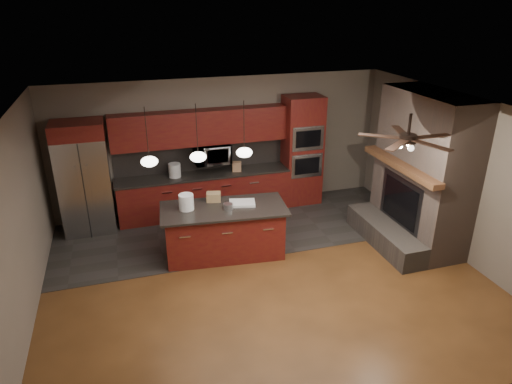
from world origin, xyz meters
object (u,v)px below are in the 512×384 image
object	(u,v)px
oven_tower	(302,151)
refrigerator	(84,178)
microwave	(212,154)
counter_bucket	(175,170)
paint_can	(228,207)
cardboard_box	(214,197)
counter_box	(237,167)
white_bucket	(186,202)
paint_tray	(242,203)
kitchen_island	(224,231)

from	to	relation	value
oven_tower	refrigerator	distance (m)	4.48
microwave	counter_bucket	distance (m)	0.83
refrigerator	paint_can	xyz separation A→B (m)	(2.37, -1.79, -0.12)
microwave	counter_bucket	size ratio (longest dim) A/B	2.61
microwave	cardboard_box	size ratio (longest dim) A/B	2.95
microwave	counter_box	xyz separation A→B (m)	(0.50, -0.10, -0.30)
white_bucket	cardboard_box	bearing A→B (deg)	21.89
refrigerator	paint_can	distance (m)	2.97
counter_box	oven_tower	bearing A→B (deg)	18.27
oven_tower	cardboard_box	xyz separation A→B (m)	(-2.27, -1.44, -0.19)
counter_bucket	counter_box	size ratio (longest dim) A/B	1.40
refrigerator	paint_tray	world-z (taller)	refrigerator
microwave	counter_box	world-z (taller)	microwave
paint_tray	counter_bucket	bearing A→B (deg)	131.74
white_bucket	oven_tower	bearing A→B (deg)	30.55
kitchen_island	paint_tray	distance (m)	0.59
microwave	refrigerator	xyz separation A→B (m)	(-2.50, -0.13, -0.21)
counter_box	kitchen_island	bearing A→B (deg)	-95.35
white_bucket	paint_can	bearing A→B (deg)	-17.47
oven_tower	kitchen_island	bearing A→B (deg)	-140.88
oven_tower	paint_tray	distance (m)	2.52
paint_tray	counter_box	bearing A→B (deg)	91.48
microwave	white_bucket	bearing A→B (deg)	-115.49
oven_tower	white_bucket	world-z (taller)	oven_tower
microwave	white_bucket	world-z (taller)	microwave
counter_bucket	paint_can	bearing A→B (deg)	-70.68
paint_can	refrigerator	bearing A→B (deg)	143.02
cardboard_box	counter_bucket	xyz separation A→B (m)	(-0.49, 1.44, 0.04)
paint_can	paint_tray	bearing A→B (deg)	26.04
oven_tower	refrigerator	world-z (taller)	oven_tower
paint_tray	counter_bucket	xyz separation A→B (m)	(-0.94, 1.73, 0.10)
cardboard_box	kitchen_island	bearing A→B (deg)	-60.00
refrigerator	paint_tray	size ratio (longest dim) A/B	4.89
white_bucket	counter_box	bearing A→B (deg)	50.69
microwave	kitchen_island	bearing A→B (deg)	-96.08
refrigerator	white_bucket	xyz separation A→B (m)	(1.69, -1.57, -0.04)
white_bucket	counter_box	xyz separation A→B (m)	(1.31, 1.60, -0.06)
paint_tray	counter_bucket	distance (m)	1.97
paint_can	counter_box	size ratio (longest dim) A/B	0.81
counter_bucket	kitchen_island	bearing A→B (deg)	-71.48
oven_tower	kitchen_island	size ratio (longest dim) A/B	1.05
oven_tower	refrigerator	size ratio (longest dim) A/B	1.09
white_bucket	cardboard_box	world-z (taller)	white_bucket
microwave	paint_tray	bearing A→B (deg)	-85.18
kitchen_island	paint_tray	size ratio (longest dim) A/B	5.04
paint_can	counter_box	distance (m)	1.92
kitchen_island	paint_can	xyz separation A→B (m)	(0.06, -0.10, 0.51)
microwave	paint_tray	world-z (taller)	microwave
oven_tower	microwave	bearing A→B (deg)	178.34
paint_tray	refrigerator	bearing A→B (deg)	161.44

